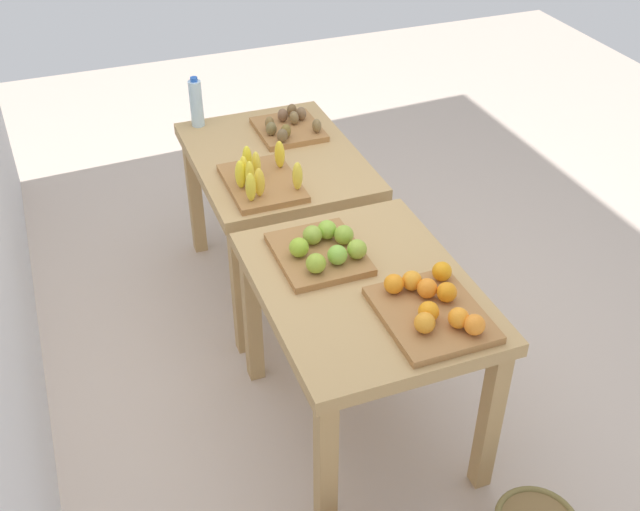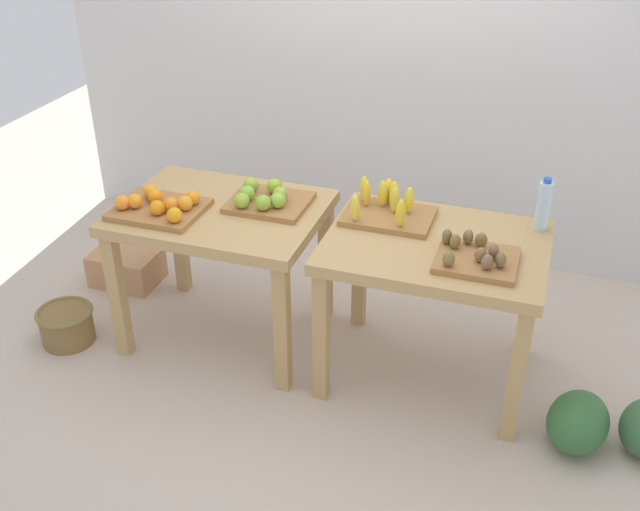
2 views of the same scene
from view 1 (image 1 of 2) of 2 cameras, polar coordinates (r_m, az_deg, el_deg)
The scene contains 9 objects.
ground_plane at distance 3.88m, azimuth -0.35°, elevation -6.57°, with size 8.00×8.00×0.00m, color beige.
display_table_left at distance 3.05m, azimuth 3.30°, elevation -3.85°, with size 1.04×0.80×0.79m.
display_table_right at distance 3.91m, azimuth -3.28°, elevation 5.98°, with size 1.04×0.80×0.79m.
orange_bin at distance 2.83m, azimuth 8.33°, elevation -3.82°, with size 0.44×0.36×0.11m.
apple_bin at distance 3.08m, azimuth 0.21°, elevation 0.44°, with size 0.40×0.35×0.11m.
banana_crate at distance 3.56m, azimuth -4.42°, elevation 5.71°, with size 0.44×0.32×0.17m.
kiwi_bin at distance 4.05m, azimuth -2.35°, elevation 9.50°, with size 0.36×0.32×0.10m.
water_bottle at distance 4.13m, azimuth -9.16°, elevation 11.10°, with size 0.07×0.07×0.27m.
watermelon_pile at distance 5.00m, azimuth -3.43°, elevation 5.98°, with size 0.67×0.45×0.27m.
Camera 1 is at (-2.69, 1.00, 2.61)m, focal length 43.16 mm.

